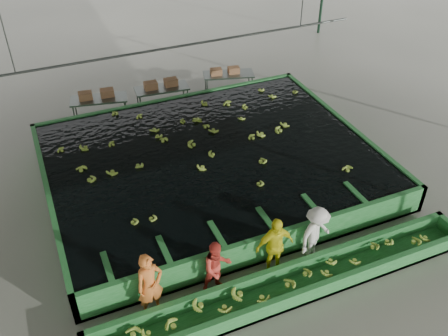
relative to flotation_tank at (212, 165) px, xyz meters
name	(u,v)px	position (x,y,z in m)	size (l,w,h in m)	color
ground	(231,204)	(0.00, -1.50, -0.45)	(80.00, 80.00, 0.00)	slate
shed_roof	(232,45)	(0.00, -1.50, 4.55)	(20.00, 22.00, 0.04)	gray
shed_posts	(231,133)	(0.00, -1.50, 2.05)	(20.00, 22.00, 5.00)	#152F1E
flotation_tank	(212,165)	(0.00, 0.00, 0.00)	(10.00, 8.00, 0.90)	#2B7735
tank_water	(211,154)	(0.00, 0.00, 0.40)	(9.70, 7.70, 0.00)	black
sorting_trough	(291,285)	(0.00, -5.10, -0.20)	(10.00, 1.00, 0.50)	#2B7735
cableway_rail	(171,48)	(0.00, 3.50, 2.55)	(0.08, 0.08, 14.00)	#59605B
rail_hanger_left	(7,42)	(-5.00, 3.50, 3.55)	(0.04, 0.04, 2.00)	#59605B
worker_a	(150,285)	(-3.24, -4.30, 0.44)	(0.65, 0.43, 1.77)	orange
worker_b	(217,267)	(-1.60, -4.30, 0.31)	(0.74, 0.58, 1.52)	#D83E2F
worker_c	(275,246)	(-0.06, -4.30, 0.41)	(1.01, 0.42, 1.73)	yellow
worker_d	(316,234)	(1.13, -4.30, 0.37)	(1.07, 0.61, 1.65)	silver
packing_table_left	(100,109)	(-2.49, 4.85, 0.02)	(2.05, 0.82, 0.93)	#59605B
packing_table_mid	(163,98)	(-0.11, 4.76, 0.01)	(2.03, 0.81, 0.92)	#59605B
packing_table_right	(228,84)	(2.72, 4.88, 0.01)	(2.01, 0.80, 0.91)	#59605B
box_stack_left	(97,98)	(-2.54, 4.93, 0.48)	(1.27, 0.35, 0.27)	#8C5F3C
box_stack_mid	(161,87)	(-0.11, 4.81, 0.47)	(1.28, 0.36, 0.28)	#8C5F3C
box_stack_right	(225,74)	(2.58, 4.92, 0.46)	(1.17, 0.32, 0.25)	#8C5F3C
floating_bananas	(202,141)	(0.00, 0.80, 0.40)	(9.33, 6.36, 0.13)	#92B339
trough_bananas	(291,281)	(0.00, -5.10, -0.05)	(8.37, 0.56, 0.11)	#92B339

